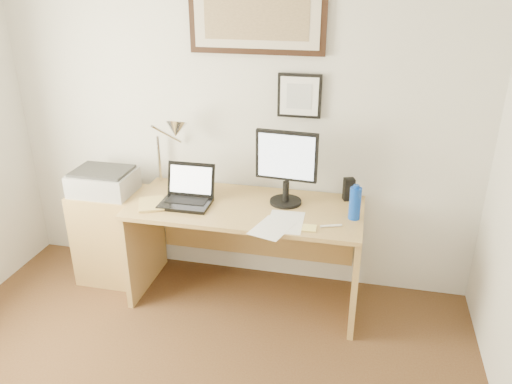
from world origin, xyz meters
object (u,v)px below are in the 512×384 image
(side_cabinet, at_px, (113,235))
(book, at_px, (139,205))
(lcd_monitor, at_px, (286,164))
(laptop, at_px, (188,195))
(printer, at_px, (103,181))
(desk, at_px, (249,230))
(water_bottle, at_px, (355,203))

(side_cabinet, relative_size, book, 3.13)
(side_cabinet, height_order, lcd_monitor, lcd_monitor)
(laptop, bearing_deg, book, -156.37)
(side_cabinet, bearing_deg, printer, -128.27)
(laptop, relative_size, printer, 0.78)
(desk, height_order, printer, printer)
(lcd_monitor, relative_size, printer, 1.18)
(lcd_monitor, bearing_deg, water_bottle, -15.18)
(water_bottle, distance_m, book, 1.46)
(book, xyz_separation_m, lcd_monitor, (0.97, 0.27, 0.28))
(side_cabinet, bearing_deg, laptop, -7.41)
(printer, bearing_deg, water_bottle, -2.13)
(lcd_monitor, height_order, printer, lcd_monitor)
(side_cabinet, xyz_separation_m, printer, (-0.01, -0.01, 0.45))
(side_cabinet, xyz_separation_m, book, (0.36, -0.22, 0.39))
(water_bottle, distance_m, lcd_monitor, 0.52)
(desk, bearing_deg, laptop, -163.21)
(water_bottle, distance_m, laptop, 1.14)
(desk, distance_m, printer, 1.12)
(book, xyz_separation_m, desk, (0.71, 0.26, -0.24))
(side_cabinet, distance_m, book, 0.58)
(book, distance_m, lcd_monitor, 1.05)
(book, distance_m, printer, 0.43)
(side_cabinet, relative_size, printer, 1.66)
(book, bearing_deg, desk, 19.82)
(water_bottle, height_order, desk, water_bottle)
(lcd_monitor, xyz_separation_m, printer, (-1.34, -0.06, -0.22))
(side_cabinet, xyz_separation_m, laptop, (0.67, -0.09, 0.44))
(book, height_order, printer, printer)
(side_cabinet, relative_size, lcd_monitor, 1.40)
(side_cabinet, bearing_deg, water_bottle, -2.58)
(water_bottle, xyz_separation_m, laptop, (-1.14, -0.01, -0.05))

